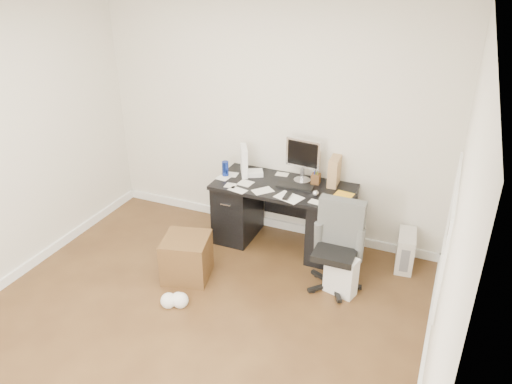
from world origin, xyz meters
TOP-DOWN VIEW (x-y plane):
  - ground at (0.00, 0.00)m, footprint 4.00×4.00m
  - room_shell at (0.03, 0.03)m, footprint 4.02×4.02m
  - desk at (0.30, 1.65)m, footprint 1.50×0.70m
  - loose_papers at (0.10, 1.60)m, footprint 1.10×0.60m
  - lcd_monitor at (0.45, 1.83)m, footprint 0.41×0.27m
  - keyboard at (0.43, 1.65)m, footprint 0.40×0.16m
  - computer_mouse at (0.69, 1.53)m, footprint 0.09×0.09m
  - travel_mug at (-0.39, 1.64)m, footprint 0.10×0.10m
  - white_binder at (-0.21, 1.75)m, footprint 0.25×0.31m
  - magazine_file at (0.78, 1.89)m, footprint 0.15×0.27m
  - pen_cup at (0.60, 1.83)m, footprint 0.12×0.12m
  - yellow_book at (0.97, 1.54)m, footprint 0.23×0.28m
  - paper_remote at (0.45, 1.40)m, footprint 0.33×0.29m
  - office_chair at (1.04, 1.12)m, footprint 0.52×0.52m
  - pc_tower at (1.63, 1.75)m, footprint 0.21×0.41m
  - shopping_bag at (1.12, 1.05)m, footprint 0.35×0.29m
  - wicker_basket at (-0.39, 0.71)m, footprint 0.54×0.54m
  - desk_printer at (-0.36, 1.82)m, footprint 0.33×0.27m

SIDE VIEW (x-z plane):
  - ground at x=0.00m, z-range 0.00..0.00m
  - desk_printer at x=-0.36m, z-range 0.00..0.18m
  - pc_tower at x=1.63m, z-range 0.00..0.39m
  - shopping_bag at x=1.12m, z-range 0.00..0.41m
  - wicker_basket at x=-0.39m, z-range 0.00..0.45m
  - desk at x=0.30m, z-range 0.02..0.77m
  - office_chair at x=1.04m, z-range 0.00..0.91m
  - loose_papers at x=0.10m, z-range 0.75..0.75m
  - paper_remote at x=0.45m, z-range 0.75..0.77m
  - keyboard at x=0.43m, z-range 0.75..0.77m
  - yellow_book at x=0.97m, z-range 0.75..0.79m
  - computer_mouse at x=0.69m, z-range 0.75..0.82m
  - travel_mug at x=-0.39m, z-range 0.75..0.92m
  - pen_cup at x=0.60m, z-range 0.75..1.02m
  - magazine_file at x=0.78m, z-range 0.75..1.06m
  - white_binder at x=-0.21m, z-range 0.75..1.07m
  - lcd_monitor at x=0.45m, z-range 0.75..1.24m
  - room_shell at x=0.03m, z-range 0.30..3.01m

